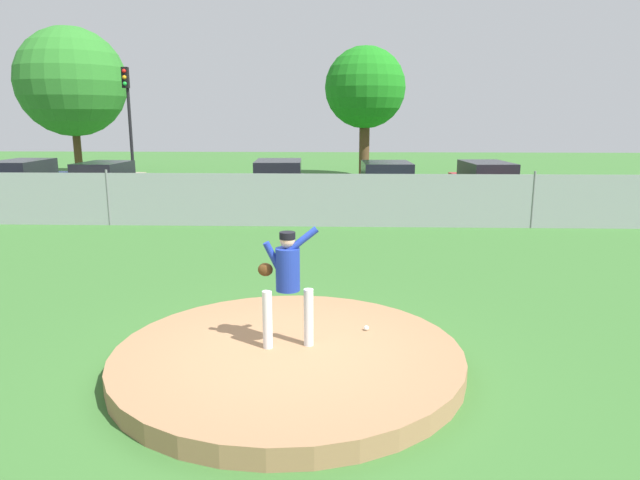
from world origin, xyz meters
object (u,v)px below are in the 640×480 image
parked_car_charcoal (279,183)px  parked_car_navy (23,182)px  parked_car_teal (386,185)px  parked_car_red (486,184)px  pitcher_youth (287,277)px  traffic_light_near (128,108)px  traffic_cone_orange (619,203)px  baseball (366,328)px  parked_car_champagne (104,184)px

parked_car_charcoal → parked_car_navy: bearing=179.2°
parked_car_teal → parked_car_red: 3.81m
pitcher_youth → traffic_light_near: size_ratio=0.31×
traffic_cone_orange → parked_car_teal: bearing=174.2°
parked_car_red → traffic_cone_orange: 4.62m
traffic_cone_orange → parked_car_red: bearing=164.1°
baseball → parked_car_teal: (1.31, 13.48, 0.47)m
parked_car_champagne → traffic_light_near: size_ratio=0.76×
pitcher_youth → parked_car_red: pitcher_youth is taller
baseball → parked_car_navy: (-12.73, 13.88, 0.48)m
parked_car_navy → parked_car_red: size_ratio=0.99×
traffic_light_near → pitcher_youth: bearing=-64.7°
parked_car_teal → parked_car_navy: (-14.04, 0.40, 0.01)m
parked_car_champagne → traffic_light_near: traffic_light_near is taller
parked_car_teal → parked_car_charcoal: bearing=176.4°
baseball → traffic_cone_orange: size_ratio=0.13×
parked_car_teal → parked_car_navy: size_ratio=0.87×
parked_car_champagne → parked_car_navy: (-3.29, 0.21, 0.03)m
traffic_cone_orange → traffic_light_near: size_ratio=0.10×
parked_car_navy → parked_car_red: bearing=0.1°
parked_car_champagne → traffic_cone_orange: (18.95, -1.03, -0.50)m
baseball → traffic_cone_orange: bearing=53.0°
parked_car_charcoal → parked_car_champagne: bearing=-179.4°
parked_car_champagne → parked_car_navy: size_ratio=0.88×
baseball → parked_car_teal: size_ratio=0.02×
parked_car_champagne → parked_car_charcoal: parked_car_charcoal is taller
pitcher_youth → parked_car_navy: (-11.64, 14.51, -0.46)m
parked_car_navy → parked_car_red: parked_car_navy is taller
parked_car_champagne → traffic_cone_orange: 18.99m
baseball → traffic_light_near: (-9.96, 18.17, 3.36)m
parked_car_teal → traffic_light_near: size_ratio=0.75×
parked_car_red → traffic_light_near: (-15.06, 4.27, 2.88)m
parked_car_teal → parked_car_charcoal: 4.06m
parked_car_teal → baseball: bearing=-95.5°
pitcher_youth → baseball: size_ratio=22.37×
pitcher_youth → traffic_cone_orange: pitcher_youth is taller
parked_car_champagne → traffic_cone_orange: parked_car_champagne is taller
pitcher_youth → parked_car_navy: bearing=128.7°
baseball → parked_car_teal: bearing=84.5°
parked_car_red → traffic_cone_orange: (4.42, -1.26, -0.52)m
baseball → traffic_cone_orange: (9.51, 12.64, -0.04)m
parked_car_champagne → traffic_light_near: bearing=96.6°
pitcher_youth → parked_car_champagne: bearing=120.3°
parked_car_champagne → parked_car_charcoal: size_ratio=0.92×
baseball → traffic_cone_orange: traffic_cone_orange is taller
parked_car_champagne → parked_car_teal: parked_car_teal is taller
traffic_light_near → parked_car_red: bearing=-15.8°
traffic_cone_orange → traffic_light_near: traffic_light_near is taller
parked_car_champagne → parked_car_charcoal: (6.70, 0.07, 0.03)m
parked_car_red → traffic_light_near: size_ratio=0.88×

